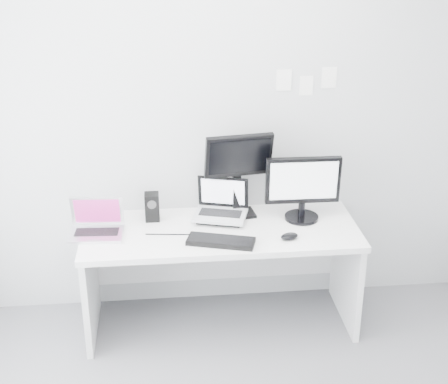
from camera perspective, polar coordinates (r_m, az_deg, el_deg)
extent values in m
plane|color=#B5B7B9|center=(4.30, -0.76, 6.24)|extent=(3.60, 0.00, 3.60)
cube|color=white|center=(4.38, -0.29, -7.54)|extent=(1.80, 0.70, 0.73)
cube|color=silver|center=(4.14, -11.32, -2.29)|extent=(0.35, 0.27, 0.25)
cube|color=black|center=(4.31, -6.38, -1.31)|extent=(0.12, 0.12, 0.19)
cube|color=silver|center=(4.26, -0.35, -0.81)|extent=(0.40, 0.35, 0.29)
cube|color=black|center=(4.27, 1.22, 1.61)|extent=(0.46, 0.22, 0.61)
cube|color=black|center=(4.28, 7.00, 0.37)|extent=(0.50, 0.23, 0.45)
cube|color=black|center=(4.02, -0.28, -4.38)|extent=(0.45, 0.26, 0.03)
ellipsoid|color=black|center=(4.09, 5.80, -3.92)|extent=(0.14, 0.11, 0.04)
cube|color=white|center=(4.28, 5.32, 9.82)|extent=(0.10, 0.00, 0.14)
cube|color=white|center=(4.32, 7.28, 9.32)|extent=(0.09, 0.00, 0.13)
cube|color=white|center=(4.34, 9.28, 9.96)|extent=(0.10, 0.00, 0.14)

